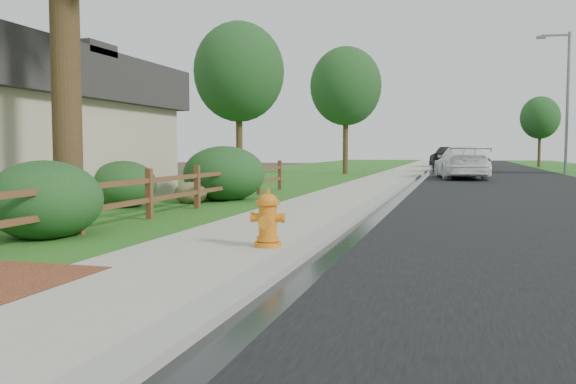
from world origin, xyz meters
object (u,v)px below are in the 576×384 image
(fire_hydrant, at_px, (268,220))
(ranch_fence, at_px, (175,188))
(white_suv, at_px, (461,163))
(dark_car_mid, at_px, (463,159))
(streetlight, at_px, (565,94))

(fire_hydrant, bearing_deg, ranch_fence, 129.61)
(white_suv, distance_m, dark_car_mid, 8.28)
(dark_car_mid, bearing_deg, white_suv, 112.27)
(white_suv, distance_m, streetlight, 10.08)
(dark_car_mid, distance_m, streetlight, 6.91)
(white_suv, relative_size, streetlight, 0.67)
(ranch_fence, distance_m, dark_car_mid, 28.42)
(ranch_fence, distance_m, streetlight, 29.56)
(white_suv, bearing_deg, streetlight, -136.62)
(ranch_fence, relative_size, dark_car_mid, 3.24)
(fire_hydrant, distance_m, white_suv, 23.79)
(ranch_fence, height_order, streetlight, streetlight)
(ranch_fence, relative_size, fire_hydrant, 20.37)
(ranch_fence, xyz_separation_m, dark_car_mid, (6.48, 27.67, 0.29))
(streetlight, bearing_deg, fire_hydrant, -105.64)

